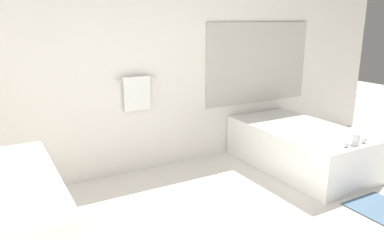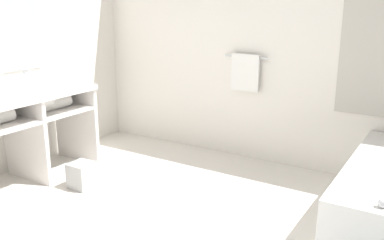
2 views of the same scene
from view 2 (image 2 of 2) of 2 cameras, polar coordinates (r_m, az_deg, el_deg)
The scene contains 4 objects.
wall_back_with_blinds at distance 4.58m, azimuth 11.76°, elevation 10.47°, with size 7.40×0.13×2.70m.
vanity_counter at distance 4.44m, azimuth -21.36°, elevation 0.33°, with size 0.68×1.36×0.89m.
sink_faucet at distance 4.63m, azimuth -21.36°, elevation 5.20°, with size 0.09×0.04×0.18m.
waste_bin at distance 4.25m, azimuth -14.44°, elevation -7.14°, with size 0.22×0.22×0.25m.
Camera 2 is at (1.63, -2.06, 1.72)m, focal length 40.00 mm.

